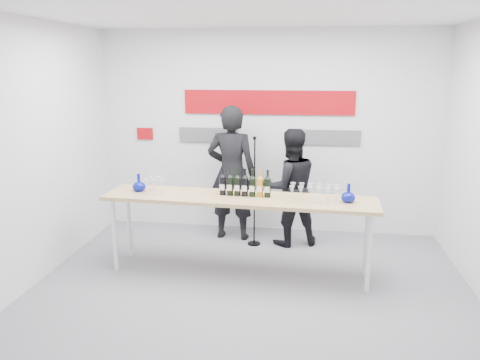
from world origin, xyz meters
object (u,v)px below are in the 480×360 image
Objects in this scene: tasting_table at (239,203)px; presenter_left at (232,173)px; mic_stand at (254,212)px; presenter_right at (290,187)px.

presenter_left is at bearing 105.98° from tasting_table.
mic_stand reaches higher than tasting_table.
presenter_left is 1.18× the size of presenter_right.
presenter_right is at bearing 64.98° from tasting_table.
presenter_right is 0.61m from mic_stand.
presenter_right is (0.57, 1.07, -0.07)m from tasting_table.
mic_stand is at bearing 88.16° from tasting_table.
presenter_right reaches higher than tasting_table.
presenter_left is at bearing -27.29° from presenter_right.
mic_stand is at bearing -5.92° from presenter_right.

